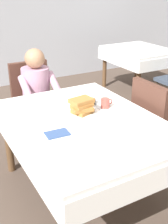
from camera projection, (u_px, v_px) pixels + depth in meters
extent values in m
plane|color=brown|center=(85.00, 193.00, 2.61)|extent=(14.00, 14.00, 0.00)
cube|color=white|center=(85.00, 121.00, 2.32)|extent=(1.10, 1.50, 0.04)
cube|color=white|center=(146.00, 185.00, 1.76)|extent=(1.10, 0.01, 0.18)
cube|color=white|center=(48.00, 103.00, 2.96)|extent=(1.10, 0.01, 0.18)
cube|color=white|center=(19.00, 151.00, 2.11)|extent=(0.01, 1.50, 0.18)
cube|color=white|center=(138.00, 119.00, 2.61)|extent=(0.01, 1.50, 0.18)
cylinder|color=brown|center=(8.00, 140.00, 2.79)|extent=(0.07, 0.07, 0.70)
cylinder|color=brown|center=(92.00, 119.00, 3.21)|extent=(0.07, 0.07, 0.70)
cube|color=#4C2D23|center=(37.00, 109.00, 3.28)|extent=(0.44, 0.44, 0.05)
cube|color=#4C2D23|center=(29.00, 82.00, 3.33)|extent=(0.44, 0.06, 0.48)
cylinder|color=#2D2319|center=(59.00, 129.00, 3.31)|extent=(0.04, 0.04, 0.40)
cylinder|color=#2D2319|center=(29.00, 137.00, 3.15)|extent=(0.04, 0.04, 0.40)
cylinder|color=#2D2319|center=(47.00, 118.00, 3.60)|extent=(0.04, 0.04, 0.40)
cylinder|color=#2D2319|center=(19.00, 124.00, 3.44)|extent=(0.04, 0.04, 0.40)
cylinder|color=#B2849E|center=(36.00, 88.00, 3.16)|extent=(0.30, 0.30, 0.46)
sphere|color=#A37556|center=(35.00, 59.00, 3.01)|extent=(0.21, 0.21, 0.21)
cylinder|color=#B2849E|center=(54.00, 84.00, 3.09)|extent=(0.08, 0.29, 0.23)
cylinder|color=#B2849E|center=(26.00, 88.00, 2.95)|extent=(0.08, 0.29, 0.23)
cylinder|color=#383D51|center=(51.00, 130.00, 3.24)|extent=(0.10, 0.10, 0.45)
cylinder|color=#383D51|center=(38.00, 134.00, 3.17)|extent=(0.10, 0.10, 0.45)
cube|color=#4C2D23|center=(162.00, 129.00, 2.83)|extent=(0.44, 0.44, 0.05)
cube|color=#4C2D23|center=(149.00, 109.00, 2.63)|extent=(0.06, 0.44, 0.48)
cylinder|color=#2D2319|center=(161.00, 137.00, 3.14)|extent=(0.04, 0.04, 0.40)
cylinder|color=#2D2319|center=(134.00, 146.00, 2.98)|extent=(0.04, 0.04, 0.40)
cylinder|color=#2D2319|center=(158.00, 163.00, 2.69)|extent=(0.04, 0.04, 0.40)
cylinder|color=white|center=(81.00, 114.00, 2.38)|extent=(0.28, 0.28, 0.02)
cube|color=#A36B33|center=(83.00, 111.00, 2.38)|extent=(0.19, 0.18, 0.03)
cube|color=#A36B33|center=(82.00, 108.00, 2.36)|extent=(0.18, 0.16, 0.03)
cube|color=#A36B33|center=(82.00, 105.00, 2.35)|extent=(0.17, 0.14, 0.02)
cube|color=#A36B33|center=(82.00, 101.00, 2.36)|extent=(0.20, 0.16, 0.03)
cylinder|color=#B24C42|center=(105.00, 103.00, 2.50)|extent=(0.08, 0.08, 0.08)
torus|color=#B24C42|center=(110.00, 102.00, 2.52)|extent=(0.05, 0.01, 0.05)
cylinder|color=black|center=(90.00, 101.00, 2.59)|extent=(0.11, 0.11, 0.04)
cube|color=silver|center=(61.00, 120.00, 2.29)|extent=(0.03, 0.18, 0.00)
cube|color=silver|center=(102.00, 111.00, 2.45)|extent=(0.02, 0.20, 0.00)
cube|color=silver|center=(101.00, 129.00, 2.15)|extent=(0.15, 0.02, 0.00)
cube|color=#334C7F|center=(57.00, 134.00, 2.08)|extent=(0.18, 0.13, 0.01)
cube|color=white|center=(139.00, 50.00, 4.79)|extent=(0.90, 1.10, 0.04)
cube|color=white|center=(162.00, 64.00, 4.40)|extent=(0.90, 0.01, 0.18)
cube|color=white|center=(119.00, 50.00, 5.28)|extent=(0.90, 0.01, 0.18)
cube|color=white|center=(117.00, 60.00, 4.64)|extent=(0.01, 1.10, 0.18)
cube|color=white|center=(159.00, 53.00, 5.04)|extent=(0.01, 1.10, 0.18)
cylinder|color=brown|center=(138.00, 82.00, 4.41)|extent=(0.07, 0.07, 0.70)
cylinder|color=brown|center=(105.00, 68.00, 5.15)|extent=(0.07, 0.07, 0.70)
cylinder|color=brown|center=(137.00, 63.00, 5.49)|extent=(0.07, 0.07, 0.70)
cylinder|color=#2D2319|center=(156.00, 93.00, 4.39)|extent=(0.04, 0.04, 0.40)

